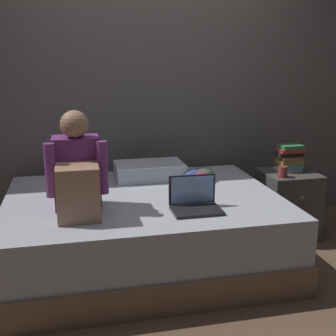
% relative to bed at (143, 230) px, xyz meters
% --- Properties ---
extents(ground_plane, '(8.00, 8.00, 0.00)m').
position_rel_bed_xyz_m(ground_plane, '(0.20, -0.30, -0.26)').
color(ground_plane, brown).
extents(wall_back, '(5.60, 0.10, 2.70)m').
position_rel_bed_xyz_m(wall_back, '(0.20, 0.90, 1.09)').
color(wall_back, '#605B56').
rests_on(wall_back, ground_plane).
extents(bed, '(2.00, 1.50, 0.53)m').
position_rel_bed_xyz_m(bed, '(0.00, 0.00, 0.00)').
color(bed, '#7A6047').
rests_on(bed, ground_plane).
extents(nightstand, '(0.44, 0.46, 0.56)m').
position_rel_bed_xyz_m(nightstand, '(1.30, 0.25, 0.02)').
color(nightstand, '#474442').
rests_on(nightstand, ground_plane).
extents(person_sitting, '(0.39, 0.44, 0.66)m').
position_rel_bed_xyz_m(person_sitting, '(-0.46, -0.24, 0.52)').
color(person_sitting, '#75337A').
rests_on(person_sitting, bed).
extents(laptop, '(0.32, 0.23, 0.22)m').
position_rel_bed_xyz_m(laptop, '(0.29, -0.37, 0.32)').
color(laptop, black).
rests_on(laptop, bed).
extents(pillow, '(0.56, 0.36, 0.13)m').
position_rel_bed_xyz_m(pillow, '(0.13, 0.45, 0.33)').
color(pillow, silver).
rests_on(pillow, bed).
extents(book_stack, '(0.23, 0.16, 0.22)m').
position_rel_bed_xyz_m(book_stack, '(1.32, 0.31, 0.41)').
color(book_stack, beige).
rests_on(book_stack, nightstand).
extents(mug, '(0.08, 0.08, 0.09)m').
position_rel_bed_xyz_m(mug, '(1.17, 0.13, 0.34)').
color(mug, '#933833').
rests_on(mug, nightstand).
extents(clothes_pile, '(0.27, 0.22, 0.11)m').
position_rel_bed_xyz_m(clothes_pile, '(0.51, 0.28, 0.32)').
color(clothes_pile, '#8E3D47').
rests_on(clothes_pile, bed).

